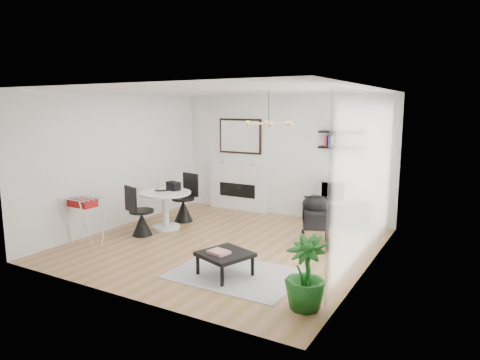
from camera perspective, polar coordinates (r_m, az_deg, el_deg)
The scene contains 25 objects.
floor at distance 7.76m, azimuth -2.04°, elevation -8.51°, with size 5.00×5.00×0.00m, color olive.
ceiling at distance 7.38m, azimuth -2.17°, elevation 11.85°, with size 5.00×5.00×0.00m, color white.
wall_back at distance 9.64m, azimuth 5.76°, elevation 3.25°, with size 5.00×5.00×0.00m, color white.
wall_left at distance 9.01m, azimuth -15.76°, elevation 2.49°, with size 5.00×5.00×0.00m, color white.
wall_right at distance 6.50m, azimuth 16.97°, elevation -0.21°, with size 5.00×5.00×0.00m, color white.
sheer_curtain at distance 6.72m, azimuth 16.52°, elevation 0.12°, with size 0.04×3.60×2.60m, color white.
fireplace at distance 10.16m, azimuth -0.15°, elevation -0.16°, with size 1.50×0.17×2.16m.
shelf_lower at distance 9.04m, azimuth 13.27°, elevation 4.21°, with size 0.90×0.25×0.04m, color black.
shelf_upper at distance 9.01m, azimuth 13.34°, elevation 6.23°, with size 0.90×0.25×0.04m, color black.
pendant_lamp at distance 7.30m, azimuth 3.83°, elevation 7.54°, with size 0.90×0.90×0.10m, color tan, non-canonical shape.
tv_console at distance 9.15m, azimuth 12.74°, elevation -4.31°, with size 1.31×0.46×0.49m, color black.
crt_tv at distance 9.06m, azimuth 12.67°, elevation -1.31°, with size 0.55×0.48×0.48m.
dining_table at distance 8.71m, azimuth -9.92°, elevation -3.23°, with size 1.03×1.03×0.75m.
laptop at distance 8.68m, azimuth -10.35°, elevation -1.48°, with size 0.30×0.19×0.02m, color black.
black_bag at distance 8.80m, azimuth -8.88°, elevation -0.80°, with size 0.29×0.17×0.17m, color black.
newspaper at distance 8.44m, azimuth -9.58°, elevation -1.82°, with size 0.35×0.29×0.01m, color silver.
drinking_glass at distance 8.96m, azimuth -10.98°, elevation -0.88°, with size 0.07×0.07×0.11m, color white.
chair_far at distance 9.25m, azimuth -7.46°, elevation -3.51°, with size 0.51×0.53×1.02m.
chair_near at distance 8.37m, azimuth -13.08°, elevation -5.19°, with size 0.51×0.52×0.98m.
drying_rack at distance 8.15m, azimuth -19.87°, elevation -4.93°, with size 0.58×0.55×0.85m.
stroller at distance 7.76m, azimuth 10.01°, elevation -5.43°, with size 0.73×0.89×0.98m.
rug at distance 6.41m, azimuth -0.59°, elevation -12.44°, with size 1.84×1.33×0.01m, color #A9A9A9.
coffee_table at distance 6.27m, azimuth -2.01°, elevation -9.96°, with size 0.84×0.84×0.34m.
magazines at distance 6.21m, azimuth -2.82°, elevation -9.58°, with size 0.28×0.22×0.04m, color #B42D38.
potted_plant at distance 5.30m, azimuth 8.78°, elevation -12.15°, with size 0.51×0.51×0.91m, color #185518.
Camera 1 is at (3.89, -6.26, 2.41)m, focal length 32.00 mm.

